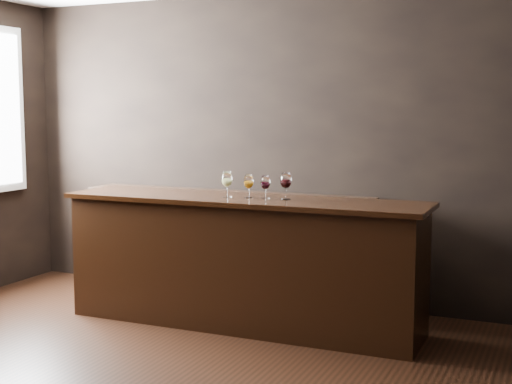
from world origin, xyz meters
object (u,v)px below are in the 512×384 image
at_px(bar_counter, 243,264).
at_px(glass_red_a, 265,183).
at_px(back_bar_shelf, 225,246).
at_px(glass_white, 227,180).
at_px(glass_red_b, 286,181).
at_px(glass_amber, 249,182).

distance_m(bar_counter, glass_red_a, 0.70).
xyz_separation_m(back_bar_shelf, glass_white, (0.37, -0.70, 0.69)).
height_order(glass_white, glass_red_b, glass_red_b).
distance_m(back_bar_shelf, glass_white, 1.05).
xyz_separation_m(glass_white, glass_red_b, (0.48, 0.06, 0.01)).
bearing_deg(bar_counter, glass_amber, 11.51).
height_order(bar_counter, glass_white, glass_white).
height_order(bar_counter, back_bar_shelf, bar_counter).
bearing_deg(back_bar_shelf, glass_amber, -50.63).
relative_size(glass_white, glass_amber, 1.12).
xyz_separation_m(back_bar_shelf, glass_red_a, (0.68, -0.65, 0.68)).
bearing_deg(glass_white, bar_counter, 14.21).
height_order(glass_amber, glass_red_a, glass_amber).
height_order(back_bar_shelf, glass_red_a, glass_red_a).
bearing_deg(bar_counter, back_bar_shelf, 125.77).
distance_m(glass_white, glass_red_a, 0.32).
relative_size(bar_counter, back_bar_shelf, 1.04).
distance_m(glass_white, glass_amber, 0.18).
relative_size(back_bar_shelf, glass_red_b, 12.81).
relative_size(bar_counter, glass_amber, 15.49).
height_order(glass_red_a, glass_red_b, glass_red_b).
bearing_deg(glass_amber, bar_counter, -167.87).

